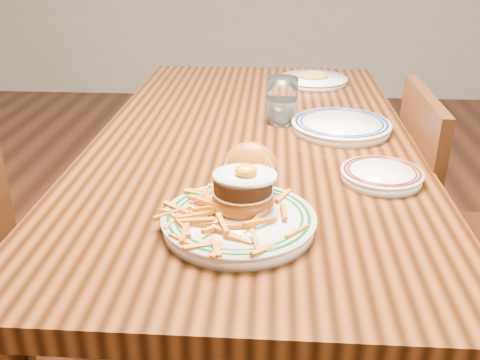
# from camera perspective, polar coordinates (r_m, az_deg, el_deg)

# --- Properties ---
(floor) EXTENTS (6.00, 6.00, 0.00)m
(floor) POSITION_cam_1_polar(r_m,az_deg,el_deg) (1.85, 1.22, -17.51)
(floor) COLOR black
(floor) RESTS_ON ground
(table) EXTENTS (0.85, 1.60, 0.75)m
(table) POSITION_cam_1_polar(r_m,az_deg,el_deg) (1.49, 1.45, 1.62)
(table) COLOR black
(table) RESTS_ON floor
(chair_right) EXTENTS (0.42, 0.42, 0.88)m
(chair_right) POSITION_cam_1_polar(r_m,az_deg,el_deg) (1.63, 21.31, -5.46)
(chair_right) COLOR #3D1E0C
(chair_right) RESTS_ON floor
(main_plate) EXTENTS (0.29, 0.30, 0.14)m
(main_plate) POSITION_cam_1_polar(r_m,az_deg,el_deg) (0.99, 0.08, -2.87)
(main_plate) COLOR silver
(main_plate) RESTS_ON table
(side_plate) EXTENTS (0.18, 0.18, 0.03)m
(side_plate) POSITION_cam_1_polar(r_m,az_deg,el_deg) (1.22, 14.87, 0.58)
(side_plate) COLOR silver
(side_plate) RESTS_ON table
(rear_plate) EXTENTS (0.27, 0.27, 0.03)m
(rear_plate) POSITION_cam_1_polar(r_m,az_deg,el_deg) (1.51, 10.74, 5.73)
(rear_plate) COLOR silver
(rear_plate) RESTS_ON table
(water_glass) EXTENTS (0.09, 0.09, 0.13)m
(water_glass) POSITION_cam_1_polar(r_m,az_deg,el_deg) (1.54, 4.50, 8.16)
(water_glass) COLOR white
(water_glass) RESTS_ON table
(far_plate) EXTENTS (0.25, 0.25, 0.04)m
(far_plate) POSITION_cam_1_polar(r_m,az_deg,el_deg) (1.99, 7.83, 10.57)
(far_plate) COLOR silver
(far_plate) RESTS_ON table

